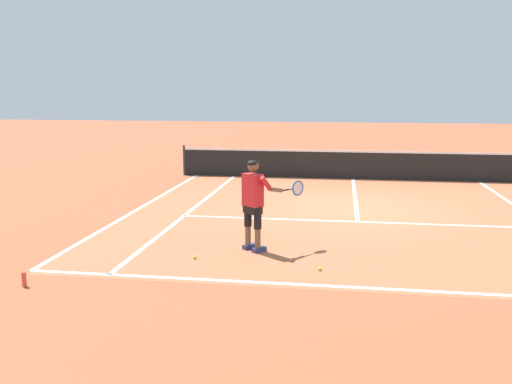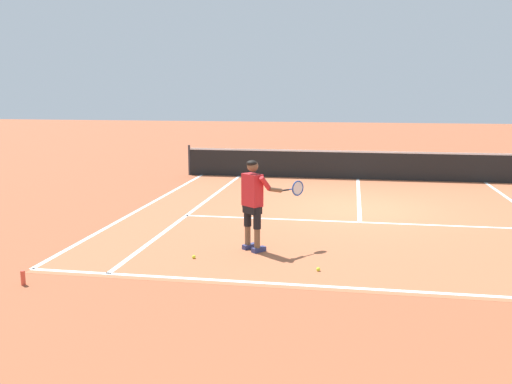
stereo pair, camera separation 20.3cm
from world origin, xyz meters
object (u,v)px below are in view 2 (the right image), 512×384
Objects in this scene: tennis_player at (254,199)px; water_bottle at (23,278)px; tennis_ball_by_baseline at (318,269)px; tennis_ball_near_feet at (194,257)px.

water_bottle is (-3.18, -2.47, -0.87)m from tennis_player.
tennis_player is 4.12m from water_bottle.
tennis_ball_by_baseline is at bearing 18.08° from water_bottle.
tennis_player reaches higher than water_bottle.
water_bottle is (-4.46, -1.45, 0.08)m from tennis_ball_by_baseline.
tennis_ball_near_feet is at bearing -144.21° from tennis_player.
tennis_ball_near_feet is 0.29× the size of water_bottle.
tennis_player is 1.89m from tennis_ball_by_baseline.
tennis_ball_by_baseline is at bearing -38.61° from tennis_player.
tennis_ball_near_feet is at bearing 38.70° from water_bottle.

